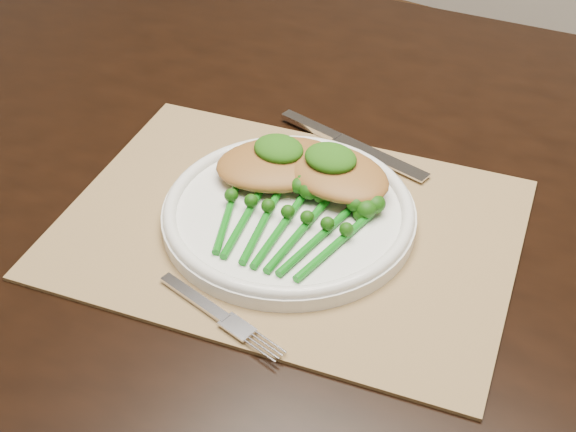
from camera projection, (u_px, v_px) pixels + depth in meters
The scene contains 10 objects.
dining_table at pixel (339, 385), 1.13m from camera, with size 1.71×1.11×0.75m.
placemat at pixel (289, 228), 0.82m from camera, with size 0.46×0.34×0.00m, color #98784D.
dinner_plate at pixel (289, 212), 0.82m from camera, with size 0.26×0.26×0.02m.
knife at pixel (338, 138), 0.94m from camera, with size 0.20×0.05×0.01m.
fork at pixel (228, 321), 0.72m from camera, with size 0.15×0.04×0.00m.
chicken_fillet_left at pixel (280, 164), 0.85m from camera, with size 0.14×0.10×0.03m, color #A36A2F.
chicken_fillet_right at pixel (335, 172), 0.84m from camera, with size 0.13×0.09×0.03m, color #A36A2F.
pesto_dollop_left at pixel (279, 149), 0.85m from camera, with size 0.06×0.05×0.02m, color #16460A.
pesto_dollop_right at pixel (331, 158), 0.83m from camera, with size 0.06×0.05×0.02m, color #16460A.
broccolini_bundle at pixel (280, 229), 0.79m from camera, with size 0.16×0.17×0.04m.
Camera 1 is at (0.41, -0.61, 1.29)m, focal length 50.00 mm.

